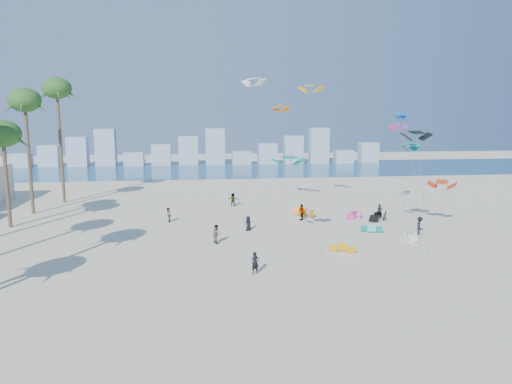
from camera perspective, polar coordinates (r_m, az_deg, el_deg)
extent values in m
plane|color=beige|center=(33.00, -1.86, -12.52)|extent=(220.00, 220.00, 0.00)
plane|color=navy|center=(103.23, -5.42, 2.67)|extent=(220.00, 220.00, 0.00)
imported|color=black|center=(37.31, -0.09, -8.44)|extent=(0.74, 0.62, 1.74)
imported|color=gray|center=(45.82, -4.72, -4.99)|extent=(0.99, 1.09, 1.81)
imported|color=black|center=(50.40, -0.93, -3.74)|extent=(0.91, 0.85, 1.57)
imported|color=gray|center=(55.41, 5.44, -2.39)|extent=(0.76, 1.19, 1.89)
imported|color=black|center=(51.51, 18.85, -3.81)|extent=(1.03, 1.35, 1.85)
imported|color=gray|center=(63.34, -2.75, -0.90)|extent=(1.69, 1.19, 1.76)
imported|color=black|center=(57.38, 14.47, -2.30)|extent=(0.73, 0.57, 1.77)
imported|color=gray|center=(55.09, -10.41, -2.70)|extent=(0.69, 0.85, 1.65)
cylinder|color=#595959|center=(42.14, 5.92, -1.75)|extent=(2.35, 3.52, 8.34)
cylinder|color=#595959|center=(56.11, 4.30, 3.52)|extent=(2.24, 2.88, 13.00)
cylinder|color=#595959|center=(45.34, 19.21, -0.06)|extent=(0.84, 5.54, 10.47)
cylinder|color=#595959|center=(51.83, -0.92, 4.68)|extent=(1.70, 5.00, 15.95)
cylinder|color=#595959|center=(58.41, 17.04, 2.95)|extent=(0.44, 3.15, 12.15)
cylinder|color=#595959|center=(52.77, 22.58, -1.97)|extent=(0.46, 5.29, 5.02)
cylinder|color=#595959|center=(57.23, 7.70, 4.80)|extent=(1.56, 4.39, 15.41)
cylinder|color=#595959|center=(59.19, 18.37, 2.29)|extent=(2.90, 4.40, 10.77)
cylinder|color=#595959|center=(48.41, 18.43, -0.20)|extent=(0.45, 4.10, 9.19)
cylinder|color=brown|center=(57.65, -27.50, 1.15)|extent=(0.40, 0.40, 10.05)
ellipsoid|color=#27571F|center=(57.22, -27.89, 6.13)|extent=(3.80, 3.80, 2.85)
cylinder|color=brown|center=(63.97, -25.35, 3.69)|extent=(0.40, 0.40, 13.68)
ellipsoid|color=#27571F|center=(63.74, -25.80, 9.81)|extent=(3.80, 3.80, 2.85)
cylinder|color=brown|center=(70.06, -22.19, 5.04)|extent=(0.40, 0.40, 15.38)
ellipsoid|color=#27571F|center=(69.96, -22.59, 11.32)|extent=(3.80, 3.80, 2.85)
cube|color=#9EADBF|center=(119.63, -26.16, 3.40)|extent=(4.40, 3.00, 3.00)
cube|color=#9EADBF|center=(117.66, -23.33, 3.95)|extent=(4.40, 3.00, 4.80)
cube|color=#9EADBF|center=(115.99, -20.42, 4.51)|extent=(4.40, 3.00, 6.60)
cube|color=#9EADBF|center=(114.64, -17.42, 5.07)|extent=(4.40, 3.00, 8.40)
cube|color=#9EADBF|center=(113.91, -14.28, 3.83)|extent=(4.40, 3.00, 3.00)
cube|color=#9EADBF|center=(113.20, -11.17, 4.36)|extent=(4.40, 3.00, 4.80)
cube|color=#9EADBF|center=(112.84, -8.04, 4.89)|extent=(4.40, 3.00, 6.60)
cube|color=#9EADBF|center=(112.82, -4.88, 5.41)|extent=(4.40, 3.00, 8.40)
cube|color=#9EADBF|center=(113.44, -1.73, 4.10)|extent=(4.40, 3.00, 3.00)
cube|color=#9EADBF|center=(114.09, 1.38, 4.58)|extent=(4.40, 3.00, 4.80)
cube|color=#9EADBF|center=(115.07, 4.45, 5.05)|extent=(4.40, 3.00, 6.60)
cube|color=#9EADBF|center=(116.38, 7.47, 5.49)|extent=(4.40, 3.00, 8.40)
cube|color=#9EADBF|center=(118.29, 10.36, 4.17)|extent=(4.40, 3.00, 3.00)
cube|color=#9EADBF|center=(120.19, 13.20, 4.59)|extent=(4.40, 3.00, 4.80)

